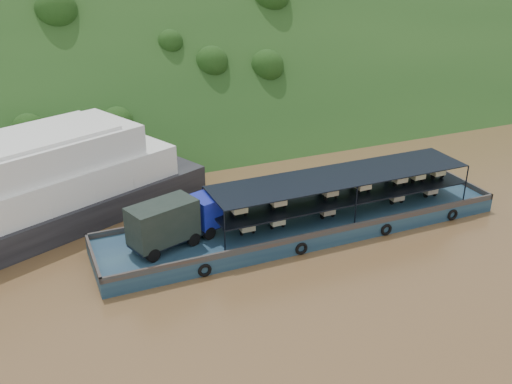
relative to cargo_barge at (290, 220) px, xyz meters
name	(u,v)px	position (x,y,z in m)	size (l,w,h in m)	color
ground	(292,236)	(-0.07, -0.55, -1.24)	(160.00, 160.00, 0.00)	brown
hillside	(174,120)	(-0.07, 35.45, -1.24)	(140.00, 28.00, 28.00)	#153613
cargo_barge	(290,220)	(0.00, 0.00, 0.00)	(35.00, 7.18, 4.93)	#132A44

